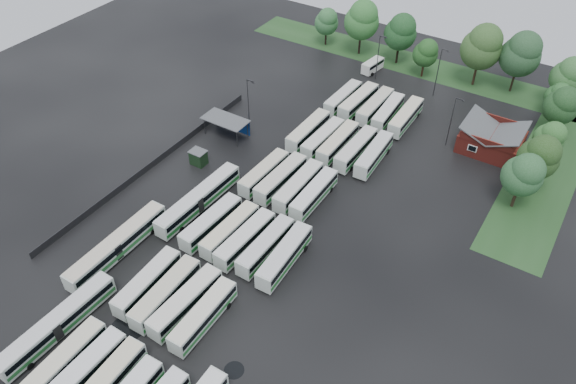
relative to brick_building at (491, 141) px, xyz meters
The scene contains 56 objects.
ground 49.08m from the brick_building, 119.30° to the right, with size 160.00×160.00×0.00m, color black.
brick_building is the anchor object (origin of this frame).
wash_shed 46.14m from the brick_building, 153.27° to the right, with size 8.20×4.20×3.58m.
utility_hut 50.26m from the brick_building, 143.11° to the right, with size 2.70×2.20×2.62m.
grass_strip_north 31.19m from the brick_building, 134.96° to the left, with size 80.00×10.00×0.01m, color #21461E.
grass_strip_east 10.17m from the brick_building, ahead, with size 10.00×50.00×0.01m, color #21461E.
west_fence 57.83m from the brick_building, 143.04° to the right, with size 0.10×50.00×1.20m, color #2D2D30.
bus_r0c0 74.31m from the brick_building, 112.35° to the right, with size 2.70×11.20×3.10m.
bus_r0c1 73.22m from the brick_building, 110.18° to the right, with size 2.52×11.58×3.22m.
bus_r1c0 61.91m from the brick_building, 117.20° to the right, with size 2.90×11.33×3.13m.
bus_r1c1 60.59m from the brick_building, 114.42° to the right, with size 2.87×11.68×3.23m.
bus_r1c2 59.15m from the brick_building, 111.80° to the right, with size 2.88×11.68×3.23m.
bus_r1c3 58.40m from the brick_building, 108.79° to the right, with size 2.64×11.18×3.10m.
bus_r2c0 50.45m from the brick_building, 124.09° to the right, with size 2.93×11.50×3.17m.
bus_r2c1 48.51m from the brick_building, 121.06° to the right, with size 2.66×11.11×3.08m.
bus_r2c2 47.32m from the brick_building, 117.90° to the right, with size 2.85×11.41×3.15m.
bus_r2c3 45.53m from the brick_building, 114.59° to the right, with size 2.51×11.23×3.12m.
bus_r2c4 44.47m from the brick_building, 110.65° to the right, with size 3.03×11.72×3.23m.
bus_r3c0 39.86m from the brick_building, 135.20° to the right, with size 2.66×11.09×3.07m.
bus_r3c1 37.58m from the brick_building, 132.07° to the right, with size 2.81×11.69×3.23m.
bus_r3c2 35.49m from the brick_building, 127.93° to the right, with size 2.53×11.59×3.22m.
bus_r3c3 33.96m from the brick_building, 123.74° to the right, with size 2.49×11.23×3.12m.
bus_r4c0 31.63m from the brick_building, 153.54° to the right, with size 2.52×11.51×3.20m.
bus_r4c1 28.99m from the brick_building, 149.63° to the right, with size 2.71×11.13×3.08m.
bus_r4c2 26.45m from the brick_building, 146.92° to the right, with size 2.43×11.34×3.16m.
bus_r4c3 23.65m from the brick_building, 142.28° to the right, with size 2.59×11.56×3.21m.
bus_r4c4 20.98m from the brick_building, 137.47° to the right, with size 2.89×11.42×3.15m.
bus_r5c0 28.42m from the brick_building, behind, with size 2.62×11.05×3.06m.
bus_r5c1 25.29m from the brick_building, behind, with size 2.98×11.69×3.22m.
bus_r5c2 21.84m from the brick_building, behind, with size 2.52×11.46×3.19m.
bus_r5c3 19.01m from the brick_building, behind, with size 2.88×11.10×3.06m.
bus_r5c4 15.55m from the brick_building, behind, with size 2.60×11.43×3.17m.
artic_bus_west_a 73.59m from the brick_building, 116.68° to the right, with size 2.75×16.52×3.06m.
artic_bus_west_b 50.95m from the brick_building, 130.41° to the right, with size 2.91×17.11×3.16m.
artic_bus_west_c 63.83m from the brick_building, 124.79° to the right, with size 2.52×17.39×3.23m.
minibus 32.84m from the brick_building, 153.97° to the left, with size 2.84×5.78×2.42m.
tree_north_0 48.34m from the brick_building, 155.60° to the left, with size 5.30×5.30×8.77m.
tree_north_1 41.11m from the brick_building, 150.53° to the left, with size 7.53×7.53×12.48m.
tree_north_2 33.98m from the brick_building, 142.34° to the left, with size 6.84×6.84×11.33m.
tree_north_3 26.84m from the brick_building, 137.66° to the left, with size 5.13×5.13×8.50m.
tree_north_4 23.43m from the brick_building, 115.03° to the left, with size 8.02×8.02×13.29m.
tree_north_5 22.86m from the brick_building, 96.04° to the left, with size 7.82×7.82×12.95m.
tree_north_6 22.42m from the brick_building, 71.01° to the left, with size 6.51×6.51×10.79m.
tree_east_0 15.55m from the brick_building, 58.78° to the right, with size 6.14×6.14×10.17m.
tree_east_1 12.37m from the brick_building, 40.68° to the right, with size 6.37×6.37×10.55m.
tree_east_2 9.39m from the brick_building, ahead, with size 5.08×5.06×8.38m.
tree_east_3 13.97m from the brick_building, 51.30° to the left, with size 6.05×6.05×10.01m.
tree_east_4 18.08m from the brick_building, 68.10° to the left, with size 4.42×4.40×7.28m.
lamp_post_ne 8.11m from the brick_building, 159.28° to the right, with size 1.48×0.29×9.59m.
lamp_post_nw 42.49m from the brick_building, 155.15° to the right, with size 1.65×0.32×10.75m.
lamp_post_back_w 30.03m from the brick_building, 156.61° to the left, with size 1.49×0.29×9.66m.
lamp_post_back_e 19.49m from the brick_building, 140.75° to the left, with size 1.55×0.30×10.09m.
puddle_0 66.49m from the brick_building, 113.54° to the right, with size 4.38×4.38×0.01m, color black.
puddle_2 51.57m from the brick_building, 128.62° to the right, with size 4.70×4.70×0.01m, color black.
puddle_3 47.87m from the brick_building, 116.72° to the right, with size 3.72×3.72×0.01m, color black.
puddle_4 59.75m from the brick_building, 101.43° to the right, with size 2.43×2.43×0.01m, color black.
Camera 1 is at (36.66, -42.64, 58.47)m, focal length 35.00 mm.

